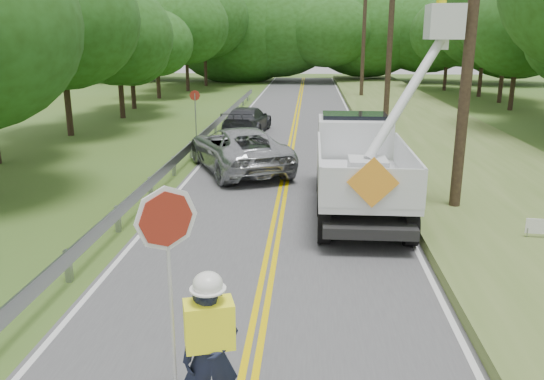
{
  "coord_description": "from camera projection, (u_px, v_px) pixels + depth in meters",
  "views": [
    {
      "loc": [
        0.84,
        -6.06,
        4.93
      ],
      "look_at": [
        0.0,
        6.0,
        1.5
      ],
      "focal_mm": 35.81,
      "sensor_mm": 36.0,
      "label": 1
    }
  ],
  "objects": [
    {
      "name": "road",
      "position": [
        287.0,
        170.0,
        20.65
      ],
      "size": [
        7.2,
        96.0,
        0.03
      ],
      "color": "#4A4A4C",
      "rests_on": "ground"
    },
    {
      "name": "guardrail",
      "position": [
        187.0,
        150.0,
        21.64
      ],
      "size": [
        0.18,
        48.0,
        0.77
      ],
      "color": "gray",
      "rests_on": "ground"
    },
    {
      "name": "utility_poles",
      "position": [
        415.0,
        28.0,
        21.77
      ],
      "size": [
        1.6,
        43.3,
        10.0
      ],
      "color": "black",
      "rests_on": "ground"
    },
    {
      "name": "tall_grass_verge",
      "position": [
        477.0,
        170.0,
        20.14
      ],
      "size": [
        7.0,
        96.0,
        0.3
      ],
      "primitive_type": "cube",
      "color": "#4E682B",
      "rests_on": "ground"
    },
    {
      "name": "treeline_left",
      "position": [
        132.0,
        26.0,
        34.35
      ],
      "size": [
        9.95,
        56.37,
        10.68
      ],
      "color": "#332319",
      "rests_on": "ground"
    },
    {
      "name": "treeline_horizon",
      "position": [
        301.0,
        31.0,
        59.72
      ],
      "size": [
        56.09,
        13.76,
        11.75
      ],
      "color": "#204411",
      "rests_on": "ground"
    },
    {
      "name": "flagger",
      "position": [
        209.0,
        345.0,
        6.84
      ],
      "size": [
        1.18,
        0.68,
        3.26
      ],
      "color": "#191E33",
      "rests_on": "road"
    },
    {
      "name": "bucket_truck",
      "position": [
        363.0,
        152.0,
        16.32
      ],
      "size": [
        3.67,
        7.13,
        6.92
      ],
      "color": "black",
      "rests_on": "road"
    },
    {
      "name": "suv_silver",
      "position": [
        239.0,
        149.0,
        20.49
      ],
      "size": [
        4.93,
        6.52,
        1.65
      ],
      "primitive_type": "imported",
      "rotation": [
        0.0,
        0.0,
        3.57
      ],
      "color": "#A3A6AA",
      "rests_on": "road"
    },
    {
      "name": "suv_darkgrey",
      "position": [
        247.0,
        120.0,
        28.43
      ],
      "size": [
        2.42,
        4.92,
        1.38
      ],
      "primitive_type": "imported",
      "rotation": [
        0.0,
        0.0,
        3.03
      ],
      "color": "#313338",
      "rests_on": "road"
    },
    {
      "name": "stop_sign_permanent",
      "position": [
        195.0,
        107.0,
        26.45
      ],
      "size": [
        0.51,
        0.11,
        2.43
      ],
      "color": "gray",
      "rests_on": "ground"
    },
    {
      "name": "yard_sign",
      "position": [
        537.0,
        227.0,
        12.89
      ],
      "size": [
        0.53,
        0.09,
        0.77
      ],
      "color": "white",
      "rests_on": "ground"
    }
  ]
}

